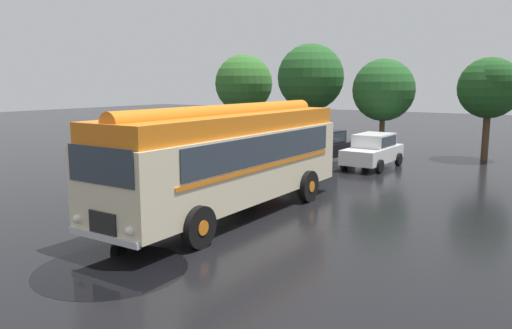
# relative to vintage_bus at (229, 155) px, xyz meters

# --- Properties ---
(ground_plane) EXTENTS (120.00, 120.00, 0.00)m
(ground_plane) POSITION_rel_vintage_bus_xyz_m (-0.63, -0.38, -1.89)
(ground_plane) COLOR black
(vintage_bus) EXTENTS (2.99, 10.16, 3.49)m
(vintage_bus) POSITION_rel_vintage_bus_xyz_m (0.00, 0.00, 0.00)
(vintage_bus) COLOR beige
(vintage_bus) RESTS_ON ground
(car_near_left) EXTENTS (2.04, 4.24, 1.66)m
(car_near_left) POSITION_rel_vintage_bus_xyz_m (-5.07, 10.61, -1.05)
(car_near_left) COLOR maroon
(car_near_left) RESTS_ON ground
(car_mid_left) EXTENTS (2.41, 4.40, 1.66)m
(car_mid_left) POSITION_rel_vintage_bus_xyz_m (-2.24, 11.01, -1.05)
(car_mid_left) COLOR black
(car_mid_left) RESTS_ON ground
(car_mid_right) EXTENTS (2.01, 4.23, 1.66)m
(car_mid_right) POSITION_rel_vintage_bus_xyz_m (0.55, 11.07, -1.05)
(car_mid_right) COLOR silver
(car_mid_right) RESTS_ON ground
(tree_far_left) EXTENTS (4.13, 4.13, 6.14)m
(tree_far_left) POSITION_rel_vintage_bus_xyz_m (-11.79, 17.33, 2.19)
(tree_far_left) COLOR #4C3823
(tree_far_left) RESTS_ON ground
(tree_left_of_centre) EXTENTS (4.21, 4.21, 6.58)m
(tree_left_of_centre) POSITION_rel_vintage_bus_xyz_m (-5.80, 16.18, 2.59)
(tree_left_of_centre) COLOR #4C3823
(tree_left_of_centre) RESTS_ON ground
(tree_centre) EXTENTS (3.54, 3.54, 5.50)m
(tree_centre) POSITION_rel_vintage_bus_xyz_m (-0.64, 15.52, 1.81)
(tree_centre) COLOR #4C3823
(tree_centre) RESTS_ON ground
(tree_right_of_centre) EXTENTS (3.23, 3.23, 5.48)m
(tree_right_of_centre) POSITION_rel_vintage_bus_xyz_m (4.80, 16.59, 2.05)
(tree_right_of_centre) COLOR #4C3823
(tree_right_of_centre) RESTS_ON ground
(puddle_patch) EXTENTS (3.42, 3.42, 0.01)m
(puddle_patch) POSITION_rel_vintage_bus_xyz_m (0.64, -5.29, -1.89)
(puddle_patch) COLOR black
(puddle_patch) RESTS_ON ground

